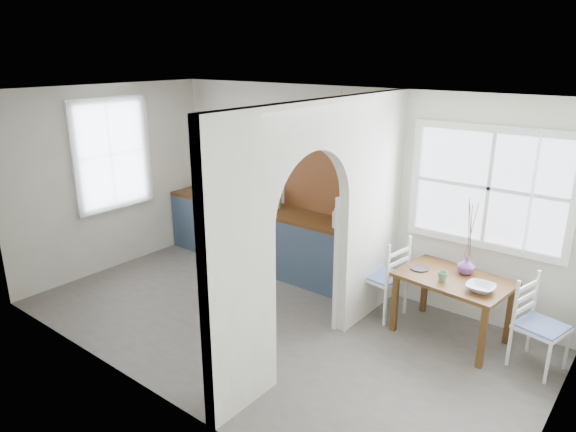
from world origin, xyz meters
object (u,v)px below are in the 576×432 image
Objects in this scene: chair_left at (382,275)px; chair_right at (542,326)px; vase at (466,265)px; dining_table at (451,307)px; kettle at (338,218)px.

chair_left is 1.76m from chair_right.
vase is at bearing 107.96° from chair_left.
dining_table is 0.86m from chair_left.
vase is at bearing 90.88° from chair_right.
chair_right is (0.91, -0.02, 0.11)m from dining_table.
chair_left is at bearing 102.90° from chair_right.
kettle is (-1.58, 0.16, 0.67)m from dining_table.
chair_right is (1.76, -0.04, -0.03)m from chair_left.
vase is (-0.85, 0.20, 0.34)m from chair_right.
chair_left reaches higher than chair_right.
kettle is (-0.73, 0.15, 0.53)m from chair_left.
chair_right reaches higher than dining_table.
dining_table is at bearing 96.93° from chair_left.
dining_table is 1.15× the size of chair_left.
kettle is at bearing -179.50° from vase.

